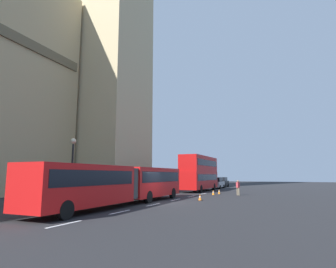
% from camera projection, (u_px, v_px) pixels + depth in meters
% --- Properties ---
extents(ground_plane, '(160.00, 160.00, 0.00)m').
position_uv_depth(ground_plane, '(161.00, 203.00, 22.48)').
color(ground_plane, '#262628').
extents(lane_centre_marking, '(29.80, 0.16, 0.01)m').
position_uv_depth(lane_centre_marking, '(153.00, 205.00, 21.13)').
color(lane_centre_marking, silver).
rests_on(lane_centre_marking, ground_plane).
extents(articulated_bus, '(17.39, 2.54, 2.90)m').
position_uv_depth(articulated_bus, '(123.00, 182.00, 21.04)').
color(articulated_bus, red).
rests_on(articulated_bus, ground_plane).
extents(double_decker_bus, '(10.90, 2.54, 4.90)m').
position_uv_depth(double_decker_bus, '(200.00, 172.00, 39.37)').
color(double_decker_bus, '#B20F0F').
rests_on(double_decker_bus, ground_plane).
extents(sedan_lead, '(4.40, 1.86, 1.85)m').
position_uv_depth(sedan_lead, '(217.00, 183.00, 46.97)').
color(sedan_lead, '#B7B7BC').
rests_on(sedan_lead, ground_plane).
extents(sedan_trailing, '(4.40, 1.86, 1.85)m').
position_uv_depth(sedan_trailing, '(222.00, 182.00, 52.36)').
color(sedan_trailing, black).
rests_on(sedan_trailing, ground_plane).
extents(traffic_cone_west, '(0.36, 0.36, 0.58)m').
position_uv_depth(traffic_cone_west, '(200.00, 197.00, 24.58)').
color(traffic_cone_west, black).
rests_on(traffic_cone_west, ground_plane).
extents(traffic_cone_middle, '(0.36, 0.36, 0.58)m').
position_uv_depth(traffic_cone_middle, '(213.00, 193.00, 31.36)').
color(traffic_cone_middle, black).
rests_on(traffic_cone_middle, ground_plane).
extents(traffic_cone_east, '(0.36, 0.36, 0.58)m').
position_uv_depth(traffic_cone_east, '(219.00, 192.00, 32.92)').
color(traffic_cone_east, black).
rests_on(traffic_cone_east, ground_plane).
extents(street_lamp, '(0.44, 0.44, 5.27)m').
position_uv_depth(street_lamp, '(72.00, 165.00, 22.44)').
color(street_lamp, black).
rests_on(street_lamp, ground_plane).
extents(pedestrian_near_cones, '(0.46, 0.36, 1.69)m').
position_uv_depth(pedestrian_near_cones, '(238.00, 187.00, 30.97)').
color(pedestrian_near_cones, '#726651').
rests_on(pedestrian_near_cones, ground_plane).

